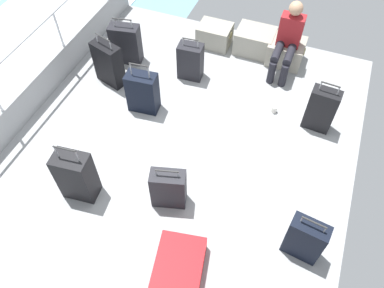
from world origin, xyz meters
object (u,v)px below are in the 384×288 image
(cargo_crate_1, at_px, (255,41))
(suitcase_1, at_px, (177,275))
(cargo_crate_2, at_px, (286,52))
(passenger_seated, at_px, (288,38))
(suitcase_0, at_px, (143,92))
(paper_cup, at_px, (274,109))
(suitcase_4, at_px, (108,64))
(suitcase_6, at_px, (190,61))
(suitcase_2, at_px, (305,239))
(suitcase_3, at_px, (126,44))
(cargo_crate_0, at_px, (215,35))
(suitcase_7, at_px, (321,110))
(suitcase_8, at_px, (169,188))
(suitcase_5, at_px, (76,176))

(cargo_crate_1, distance_m, suitcase_1, 3.89)
(cargo_crate_2, height_order, passenger_seated, passenger_seated)
(suitcase_0, bearing_deg, paper_cup, 18.94)
(suitcase_4, relative_size, suitcase_6, 1.17)
(suitcase_2, distance_m, suitcase_3, 3.84)
(cargo_crate_2, bearing_deg, suitcase_3, -159.13)
(cargo_crate_2, relative_size, passenger_seated, 0.53)
(cargo_crate_0, distance_m, suitcase_6, 0.88)
(suitcase_2, height_order, suitcase_3, suitcase_3)
(suitcase_7, xyz_separation_m, suitcase_8, (-1.39, -1.80, -0.05))
(cargo_crate_1, height_order, suitcase_1, cargo_crate_1)
(suitcase_4, bearing_deg, cargo_crate_2, 31.23)
(suitcase_1, height_order, suitcase_5, suitcase_5)
(suitcase_1, xyz_separation_m, suitcase_7, (0.95, 2.62, 0.21))
(suitcase_2, bearing_deg, suitcase_8, 177.96)
(cargo_crate_2, bearing_deg, suitcase_5, -117.72)
(suitcase_8, bearing_deg, suitcase_0, 126.55)
(cargo_crate_2, xyz_separation_m, suitcase_6, (-1.26, -0.87, 0.10))
(suitcase_7, height_order, paper_cup, suitcase_7)
(cargo_crate_0, distance_m, suitcase_4, 1.82)
(suitcase_3, xyz_separation_m, suitcase_4, (-0.01, -0.53, 0.02))
(suitcase_6, bearing_deg, suitcase_0, -112.87)
(passenger_seated, height_order, suitcase_7, passenger_seated)
(suitcase_2, height_order, suitcase_5, suitcase_5)
(passenger_seated, relative_size, suitcase_8, 1.67)
(passenger_seated, distance_m, suitcase_3, 2.43)
(suitcase_0, height_order, suitcase_5, suitcase_5)
(suitcase_4, height_order, suitcase_7, suitcase_4)
(cargo_crate_1, distance_m, suitcase_0, 2.11)
(suitcase_1, distance_m, suitcase_5, 1.58)
(suitcase_8, bearing_deg, paper_cup, 66.54)
(cargo_crate_1, relative_size, suitcase_8, 0.99)
(passenger_seated, distance_m, suitcase_8, 2.90)
(cargo_crate_0, xyz_separation_m, suitcase_5, (-0.53, -3.25, 0.17))
(suitcase_1, xyz_separation_m, suitcase_5, (-1.47, 0.55, 0.23))
(suitcase_5, bearing_deg, suitcase_6, 79.24)
(suitcase_0, height_order, suitcase_3, suitcase_0)
(suitcase_1, distance_m, suitcase_7, 2.80)
(suitcase_7, distance_m, suitcase_8, 2.28)
(paper_cup, bearing_deg, suitcase_2, -68.54)
(suitcase_2, bearing_deg, cargo_crate_0, 123.88)
(cargo_crate_0, distance_m, suitcase_8, 3.03)
(suitcase_1, relative_size, suitcase_7, 1.14)
(cargo_crate_1, height_order, suitcase_6, suitcase_6)
(suitcase_5, relative_size, paper_cup, 8.70)
(cargo_crate_0, relative_size, cargo_crate_1, 0.89)
(suitcase_0, height_order, suitcase_4, suitcase_4)
(suitcase_1, height_order, suitcase_8, suitcase_8)
(suitcase_4, distance_m, paper_cup, 2.47)
(cargo_crate_2, height_order, suitcase_3, suitcase_3)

